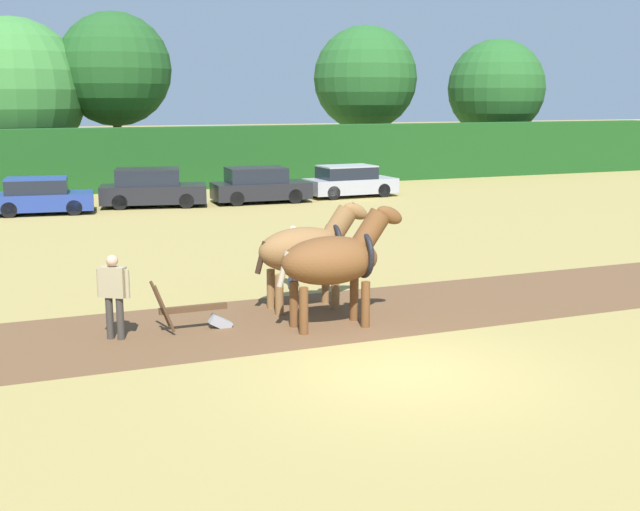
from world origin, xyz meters
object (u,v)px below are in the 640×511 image
at_px(parked_car_left, 41,196).
at_px(plow, 200,314).
at_px(farmer_at_plow, 114,291).
at_px(parked_car_center_right, 349,182).
at_px(draft_horse_lead_right, 308,249).
at_px(tree_center_left, 14,90).
at_px(tree_right, 496,88).
at_px(tree_center, 115,70).
at_px(tree_center_right, 365,79).
at_px(draft_horse_lead_left, 335,259).
at_px(farmer_beside_team, 293,253).
at_px(parked_car_center_left, 152,189).
at_px(parked_car_center, 259,186).

bearing_deg(parked_car_left, plow, -77.19).
distance_m(farmer_at_plow, parked_car_center_right, 22.87).
bearing_deg(draft_horse_lead_right, parked_car_left, 104.96).
xyz_separation_m(tree_center_left, tree_right, (29.40, 0.42, 0.18)).
distance_m(tree_center, draft_horse_lead_right, 28.42).
height_order(tree_center_left, parked_car_left, tree_center_left).
bearing_deg(draft_horse_lead_right, tree_right, 50.33).
height_order(tree_center_right, parked_car_center_right, tree_center_right).
bearing_deg(parked_car_left, draft_horse_lead_left, -69.86).
bearing_deg(farmer_beside_team, tree_center, 84.00).
bearing_deg(draft_horse_lead_right, tree_center_right, 63.09).
height_order(tree_right, parked_car_left, tree_right).
bearing_deg(plow, farmer_at_plow, -179.46).
distance_m(draft_horse_lead_left, farmer_at_plow, 4.30).
distance_m(tree_right, plow, 40.54).
xyz_separation_m(draft_horse_lead_left, parked_car_center_right, (9.03, 19.42, -0.68)).
distance_m(tree_right, parked_car_center_left, 27.34).
height_order(draft_horse_lead_right, parked_car_center_left, draft_horse_lead_right).
xyz_separation_m(farmer_beside_team, parked_car_left, (-4.80, 15.69, -0.20)).
relative_size(plow, parked_car_center_right, 0.38).
relative_size(plow, parked_car_center_left, 0.34).
distance_m(parked_car_center, parked_car_center_right, 4.52).
distance_m(tree_right, farmer_beside_team, 36.78).
bearing_deg(tree_center, tree_right, 2.43).
height_order(tree_center, tree_center_right, tree_center).
bearing_deg(draft_horse_lead_left, plow, 163.61).
bearing_deg(parked_car_left, tree_right, 28.70).
distance_m(tree_center, parked_car_center, 12.62).
xyz_separation_m(tree_center_right, parked_car_center_left, (-15.36, -11.72, -4.87)).
bearing_deg(tree_right, draft_horse_lead_left, -128.66).
relative_size(draft_horse_lead_right, farmer_beside_team, 1.70).
relative_size(tree_center, plow, 5.61).
bearing_deg(plow, parked_car_left, 96.50).
xyz_separation_m(parked_car_left, parked_car_center, (9.04, 0.06, 0.05)).
xyz_separation_m(tree_right, parked_car_center_left, (-24.55, -11.22, -4.31)).
xyz_separation_m(parked_car_center, parked_car_center_right, (4.50, 0.46, -0.04)).
xyz_separation_m(farmer_at_plow, farmer_beside_team, (4.50, 2.43, -0.05)).
relative_size(draft_horse_lead_left, parked_car_center, 0.65).
bearing_deg(farmer_beside_team, farmer_at_plow, -158.07).
xyz_separation_m(parked_car_center_left, parked_car_center, (4.60, -0.41, -0.03)).
distance_m(tree_center, tree_center_right, 15.28).
bearing_deg(parked_car_center, parked_car_center_right, 8.41).
relative_size(parked_car_left, parked_car_center_right, 0.96).
xyz_separation_m(tree_right, plow, (-27.05, -29.82, -4.75)).
bearing_deg(tree_center_left, farmer_at_plow, -88.60).
bearing_deg(parked_car_left, tree_center, 73.45).
bearing_deg(draft_horse_lead_left, tree_right, 51.75).
distance_m(plow, parked_car_center_right, 21.96).
xyz_separation_m(tree_right, draft_horse_lead_left, (-24.48, -30.59, -3.70)).
height_order(draft_horse_lead_left, parked_car_center, draft_horse_lead_left).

